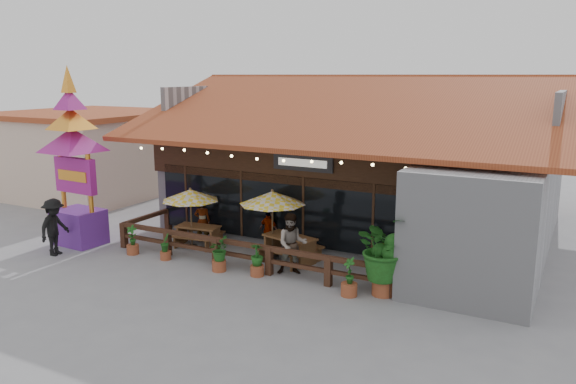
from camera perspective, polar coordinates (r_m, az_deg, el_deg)
The scene contains 19 objects.
ground at distance 17.78m, azimuth 0.30°, elevation -8.17°, with size 100.00×100.00×0.00m, color gray.
restaurant_building at distance 23.00m, azimuth 8.60°, elevation 2.00°, with size 15.50×14.73×6.09m.
patio_railing at distance 18.47m, azimuth -6.30°, elevation -5.45°, with size 10.00×2.60×0.92m.
neighbor_building at distance 31.09m, azimuth -19.42°, elevation 3.87°, with size 8.40×8.40×4.22m.
umbrella_left at distance 20.10m, azimuth -9.89°, elevation -0.33°, with size 2.51×2.51×2.18m.
umbrella_right at distance 18.59m, azimuth -1.60°, elevation -0.62°, with size 2.90×2.90×2.37m.
picnic_table_left at distance 20.57m, azimuth -9.09°, elevation -4.06°, with size 1.71×1.53×0.74m.
picnic_table_right at distance 18.62m, azimuth 0.18°, elevation -5.35°, with size 2.11×1.94×0.86m.
thai_sign_tower at distance 21.35m, azimuth -21.01°, elevation 4.50°, with size 2.68×2.68×6.89m.
tropical_plant at distance 15.83m, azimuth 9.78°, elevation -5.74°, with size 2.19×2.24×2.35m.
diner_a at distance 20.97m, azimuth -8.69°, elevation -2.91°, with size 0.58×0.38×1.58m, color #372011.
diner_b at distance 17.35m, azimuth 0.43°, elevation -5.31°, with size 0.94×0.73×1.93m, color #372011.
diner_c at distance 19.75m, azimuth -1.93°, elevation -3.88°, with size 0.86×0.36×1.46m, color #372011.
pedestrian at distance 20.75m, azimuth -22.65°, elevation -3.31°, with size 1.28×0.73×1.97m, color black.
planter_a at distance 20.11m, azimuth -15.53°, elevation -4.93°, with size 0.43×0.42×1.02m.
planter_b at distance 19.27m, azimuth -12.36°, elevation -5.57°, with size 0.37×0.38×0.90m.
planter_c at distance 17.84m, azimuth -7.04°, elevation -6.11°, with size 0.85×0.87×1.09m.
planter_d at distance 17.35m, azimuth -3.16°, elevation -6.94°, with size 0.48×0.48×1.04m.
planter_e at distance 15.93m, azimuth 6.25°, elevation -8.85°, with size 0.48×0.46×1.13m.
Camera 1 is at (7.78, -14.78, 6.08)m, focal length 35.00 mm.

